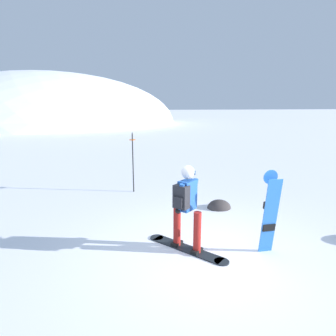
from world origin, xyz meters
TOP-DOWN VIEW (x-y plane):
  - ground_plane at (0.00, 0.00)m, footprint 300.00×300.00m
  - ridge_peak_main at (-10.91, 41.76)m, footprint 37.87×34.08m
  - snowboarder_main at (-0.39, 0.30)m, footprint 1.30×1.46m
  - spare_snowboard at (1.13, -0.12)m, footprint 0.28×0.22m
  - piste_marker_near at (-1.09, 4.41)m, footprint 0.20×0.20m
  - rock_dark at (1.13, 2.40)m, footprint 0.66×0.56m

SIDE VIEW (x-z plane):
  - ground_plane at x=0.00m, z-range 0.00..0.00m
  - ridge_peak_main at x=-10.91m, z-range -7.53..7.53m
  - rock_dark at x=1.13m, z-range -0.23..0.23m
  - spare_snowboard at x=1.13m, z-range 0.01..1.66m
  - snowboarder_main at x=-0.39m, z-range 0.06..1.78m
  - piste_marker_near at x=-1.09m, z-range 0.14..2.13m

